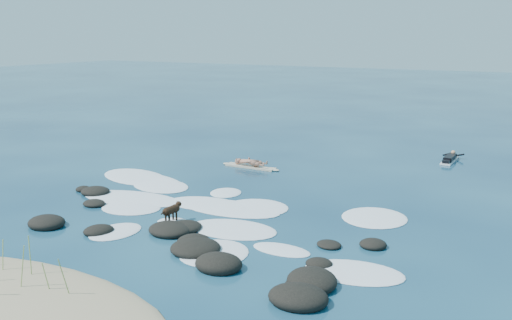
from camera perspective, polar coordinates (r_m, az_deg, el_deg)
The scene contains 8 objects.
ground at distance 19.66m, azimuth -4.79°, elevation -4.89°, with size 160.00×160.00×0.00m, color #0A2642.
sand_dune at distance 14.12m, azimuth -24.20°, elevation -13.25°, with size 9.00×4.40×0.60m, color #9E8966.
dune_grass at distance 14.42m, azimuth -23.01°, elevation -10.09°, with size 3.08×1.45×1.15m.
reef_rocks at distance 16.13m, azimuth -5.87°, elevation -8.51°, with size 12.37×5.53×0.52m.
breaking_foam at distance 19.91m, azimuth -5.53°, elevation -4.66°, with size 14.73×8.25×0.12m.
standing_surfer_rig at distance 25.35m, azimuth -0.56°, elevation 0.66°, with size 2.90×0.58×1.65m.
paddling_surfer_rig at distance 28.23m, azimuth 18.83°, elevation 0.14°, with size 1.03×2.28×0.40m.
dog at distance 18.23m, azimuth -8.40°, elevation -4.95°, with size 0.27×1.05×0.66m.
Camera 1 is at (10.54, -15.52, 5.89)m, focal length 40.00 mm.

